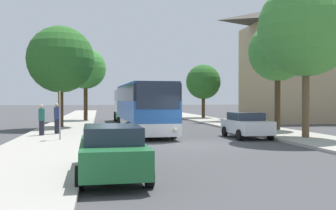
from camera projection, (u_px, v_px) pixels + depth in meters
ground_plane at (192, 145)px, 19.32m from camera, size 300.00×300.00×0.00m
sidewalk_left at (45, 147)px, 18.10m from camera, size 4.00×120.00×0.15m
sidewalk_right at (323, 141)px, 20.53m from camera, size 4.00×120.00×0.15m
bus_front at (144, 108)px, 25.65m from camera, size 3.16×10.56×3.25m
bus_middle at (130, 105)px, 38.35m from camera, size 2.86×10.31×3.28m
parked_car_left_curb at (112, 151)px, 11.24m from camera, size 2.04×4.61×1.52m
parked_car_right_near at (246, 125)px, 22.98m from camera, size 2.05×4.04×1.50m
bus_stop_sign at (60, 109)px, 20.67m from camera, size 0.08×0.45×2.59m
pedestrian_waiting_near at (42, 120)px, 23.17m from camera, size 0.36×0.36×1.81m
pedestrian_waiting_far at (57, 118)px, 24.29m from camera, size 0.36×0.36×1.89m
tree_left_near at (61, 60)px, 30.21m from camera, size 5.13×5.13×7.78m
tree_left_far at (86, 69)px, 40.34m from camera, size 4.19×4.19×7.42m
tree_right_near at (278, 52)px, 27.52m from camera, size 4.12×4.12×7.53m
tree_right_mid at (203, 82)px, 46.06m from camera, size 4.06×4.06×6.23m
tree_right_far at (306, 29)px, 21.90m from camera, size 5.38×5.38×8.78m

